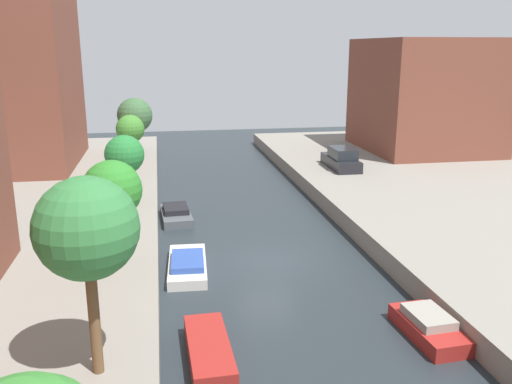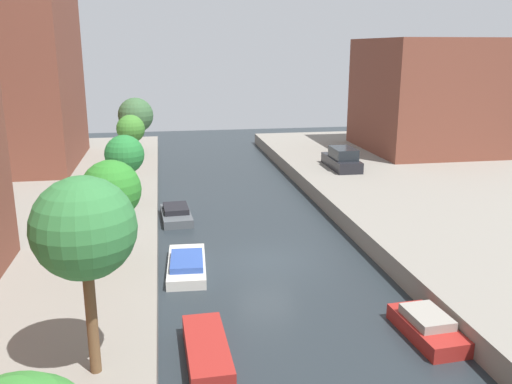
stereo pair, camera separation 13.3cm
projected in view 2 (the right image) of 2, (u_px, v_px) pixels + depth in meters
name	position (u px, v px, depth m)	size (l,w,h in m)	color
ground_plane	(266.00, 261.00, 25.34)	(84.00, 84.00, 0.00)	#232B30
low_block_right	(426.00, 95.00, 46.47)	(10.00, 11.31, 9.44)	brown
street_tree_1	(84.00, 229.00, 13.94)	(2.74, 2.74, 5.57)	brown
street_tree_2	(111.00, 190.00, 21.48)	(2.39, 2.39, 4.43)	brown
street_tree_3	(124.00, 155.00, 29.79)	(2.18, 2.18, 4.08)	brown
street_tree_4	(131.00, 129.00, 36.88)	(1.93, 1.93, 4.29)	brown
street_tree_5	(136.00, 115.00, 44.98)	(2.91, 2.91, 4.70)	brown
parked_car	(342.00, 160.00, 40.08)	(1.83, 4.70, 1.58)	black
moored_boat_left_1	(207.00, 351.00, 17.20)	(1.39, 3.86, 0.68)	maroon
moored_boat_left_2	(187.00, 265.00, 24.16)	(1.90, 4.42, 0.71)	beige
moored_boat_left_3	(176.00, 214.00, 31.42)	(1.82, 3.75, 0.78)	#4C5156
moored_boat_right_2	(427.00, 327.00, 18.64)	(1.64, 3.31, 0.87)	maroon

